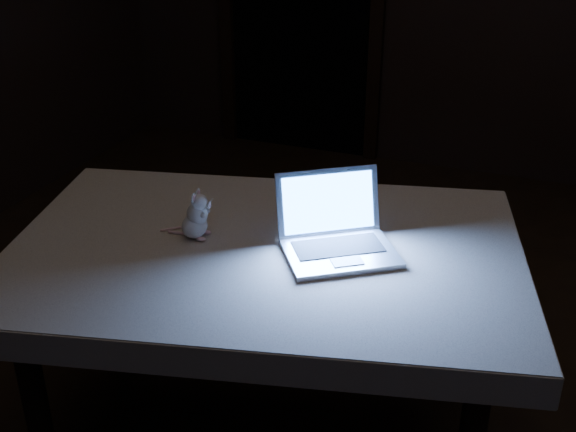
% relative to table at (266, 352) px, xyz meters
% --- Properties ---
extents(table, '(1.52, 1.16, 0.72)m').
position_rel_table_xyz_m(table, '(0.00, 0.00, 0.00)').
color(table, black).
rests_on(table, floor).
extents(tablecloth, '(1.71, 1.48, 0.09)m').
position_rel_table_xyz_m(tablecloth, '(-0.06, -0.00, 0.33)').
color(tablecloth, beige).
rests_on(tablecloth, table).
extents(laptop, '(0.40, 0.39, 0.20)m').
position_rel_table_xyz_m(laptop, '(0.22, 0.02, 0.47)').
color(laptop, silver).
rests_on(laptop, tablecloth).
extents(plush_mouse, '(0.14, 0.14, 0.14)m').
position_rel_table_xyz_m(plush_mouse, '(-0.21, -0.02, 0.44)').
color(plush_mouse, white).
rests_on(plush_mouse, tablecloth).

